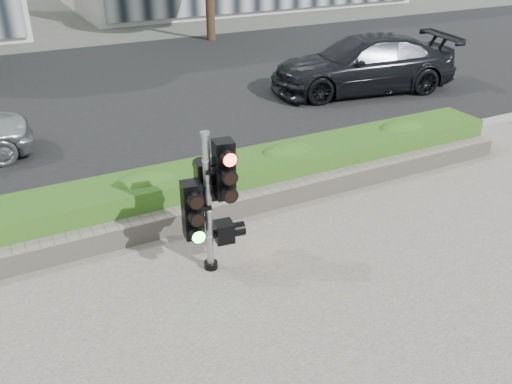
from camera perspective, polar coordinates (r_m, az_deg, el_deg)
ground at (r=7.76m, az=3.19°, el=-8.95°), size 120.00×120.00×0.00m
road at (r=16.35m, az=-15.04°, el=10.03°), size 60.00×13.00×0.02m
curb at (r=10.17m, az=-5.78°, el=0.68°), size 60.00×0.25×0.12m
stone_wall at (r=9.08m, az=-2.83°, el=-1.64°), size 12.00×0.32×0.34m
hedge at (r=9.53m, az=-4.50°, el=0.92°), size 12.00×1.00×0.68m
traffic_signal at (r=7.35m, az=-4.94°, el=-0.39°), size 0.74×0.57×2.09m
car_dark at (r=16.12m, az=11.17°, el=13.09°), size 5.63×3.12×1.54m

